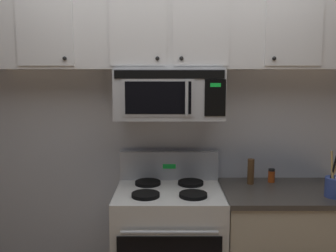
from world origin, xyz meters
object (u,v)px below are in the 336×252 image
utensil_crock_blue (334,185)px  spice_jar (270,175)px  over_range_microwave (168,94)px  pepper_mill (249,171)px  salt_shaker (327,183)px  stove_range (168,247)px

utensil_crock_blue → spice_jar: (-0.34, 0.34, -0.03)m
spice_jar → over_range_microwave: bearing=-174.2°
over_range_microwave → pepper_mill: size_ratio=4.02×
pepper_mill → spice_jar: size_ratio=1.83×
utensil_crock_blue → spice_jar: size_ratio=3.63×
salt_shaker → spice_jar: size_ratio=0.89×
pepper_mill → spice_jar: bearing=15.0°
utensil_crock_blue → spice_jar: bearing=134.4°
stove_range → utensil_crock_blue: 1.24m
stove_range → pepper_mill: size_ratio=5.92×
over_range_microwave → utensil_crock_blue: bearing=-13.4°
over_range_microwave → utensil_crock_blue: (1.11, -0.26, -0.59)m
salt_shaker → stove_range: bearing=-179.7°
over_range_microwave → salt_shaker: size_ratio=8.22×
over_range_microwave → utensil_crock_blue: over_range_microwave is taller
stove_range → pepper_mill: (0.61, 0.15, 0.53)m
stove_range → pepper_mill: bearing=13.9°
over_range_microwave → salt_shaker: (1.13, -0.11, -0.63)m
over_range_microwave → pepper_mill: over_range_microwave is taller
pepper_mill → spice_jar: 0.18m
spice_jar → salt_shaker: bearing=-28.0°
over_range_microwave → spice_jar: 1.00m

